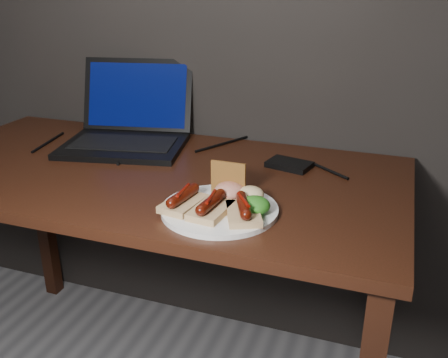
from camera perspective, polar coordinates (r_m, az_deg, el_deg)
desk at (r=1.44m, az=-8.48°, el=-2.24°), size 1.40×0.70×0.75m
laptop at (r=1.63m, az=-10.83°, el=5.84°), size 0.43×0.43×0.25m
hard_drive at (r=1.41m, az=7.47°, el=1.66°), size 0.13×0.10×0.02m
desk_cables at (r=1.54m, az=-6.45°, el=3.28°), size 0.97×0.37×0.01m
plate at (r=1.14m, az=-0.51°, el=-3.52°), size 0.31×0.31×0.01m
bread_sausage_left at (r=1.14m, az=-4.68°, el=-2.41°), size 0.09×0.12×0.04m
bread_sausage_center at (r=1.10m, az=-1.50°, el=-3.18°), size 0.08×0.12×0.04m
bread_sausage_right at (r=1.09m, az=2.23°, el=-3.54°), size 0.11×0.13×0.04m
crispbread at (r=1.18m, az=0.48°, el=0.01°), size 0.08×0.01×0.08m
salad_greens at (r=1.10m, az=3.51°, el=-3.03°), size 0.07×0.07×0.04m
salsa_mound at (r=1.17m, az=0.63°, el=-1.36°), size 0.07×0.07×0.04m
coleslaw_mound at (r=1.16m, az=3.02°, el=-1.75°), size 0.06×0.06×0.04m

